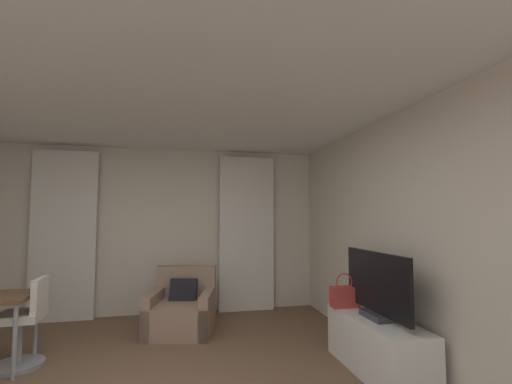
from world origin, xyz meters
TOP-DOWN VIEW (x-y plane):
  - wall_window at (0.00, 3.03)m, footprint 5.12×0.06m
  - wall_right at (2.53, 0.00)m, footprint 0.06×6.12m
  - ceiling at (0.00, 0.00)m, footprint 5.12×6.12m
  - curtain_left_panel at (-1.38, 2.90)m, footprint 0.90×0.06m
  - curtain_right_panel at (1.38, 2.90)m, footprint 0.90×0.06m
  - armchair at (0.34, 2.09)m, footprint 0.98×1.01m
  - desk_chair at (-1.23, 1.32)m, footprint 0.48×0.48m
  - tv_console at (2.20, 0.42)m, footprint 0.46×1.26m
  - tv_flatscreen at (2.20, 0.40)m, footprint 0.20×1.07m
  - handbag_primary at (2.09, 0.86)m, footprint 0.30×0.14m

SIDE VIEW (x-z plane):
  - tv_console at x=2.20m, z-range 0.00..0.53m
  - armchair at x=0.34m, z-range -0.14..0.67m
  - desk_chair at x=-1.23m, z-range -0.05..0.83m
  - handbag_primary at x=2.09m, z-range 0.46..0.83m
  - tv_flatscreen at x=2.20m, z-range 0.51..1.15m
  - curtain_left_panel at x=-1.38m, z-range 0.00..2.50m
  - curtain_right_panel at x=1.38m, z-range 0.00..2.50m
  - wall_window at x=0.00m, z-range 0.00..2.60m
  - wall_right at x=2.53m, z-range 0.00..2.60m
  - ceiling at x=0.00m, z-range 2.60..2.66m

